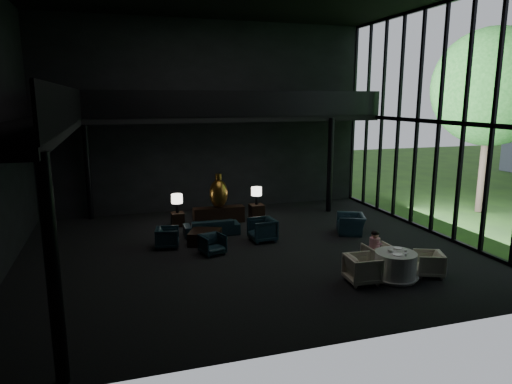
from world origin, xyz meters
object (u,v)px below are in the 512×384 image
object	(u,v)px
coffee_table	(205,237)
dining_table	(395,267)
window_armchair	(351,221)
bronze_urn	(219,193)
side_table_right	(257,212)
table_lamp_right	(256,192)
dining_chair_west	(363,267)
table_lamp_left	(177,199)
console	(219,215)
sofa	(211,225)
child	(375,242)
lounge_armchair_west	(167,237)
dining_chair_east	(429,263)
dining_chair_north	(378,255)
side_table_left	(178,219)
lounge_armchair_east	(262,227)
lounge_armchair_south	(212,244)

from	to	relation	value
coffee_table	dining_table	bearing A→B (deg)	-46.49
window_armchair	dining_table	size ratio (longest dim) A/B	0.85
bronze_urn	side_table_right	bearing A→B (deg)	6.61
table_lamp_right	dining_table	world-z (taller)	table_lamp_right
bronze_urn	dining_chair_west	size ratio (longest dim) A/B	1.48
table_lamp_left	side_table_right	size ratio (longest dim) A/B	1.19
table_lamp_right	console	bearing A→B (deg)	-174.02
sofa	dining_table	bearing A→B (deg)	126.05
dining_table	dining_chair_west	distance (m)	0.98
dining_chair_west	child	distance (m)	1.31
sofa	dining_table	world-z (taller)	dining_table
child	side_table_right	bearing A→B (deg)	-75.14
side_table_right	coffee_table	distance (m)	3.65
lounge_armchair_west	dining_chair_east	world-z (taller)	lounge_armchair_west
side_table_right	table_lamp_right	distance (m)	0.81
side_table_right	dining_chair_north	size ratio (longest dim) A/B	0.82
table_lamp_right	child	distance (m)	6.41
side_table_left	lounge_armchair_east	size ratio (longest dim) A/B	0.54
lounge_armchair_east	coffee_table	distance (m)	1.97
sofa	dining_chair_west	size ratio (longest dim) A/B	2.09
dining_chair_west	child	size ratio (longest dim) A/B	1.36
console	child	xyz separation A→B (m)	(3.24, -6.02, 0.46)
table_lamp_left	dining_chair_west	distance (m)	8.04
side_table_left	console	bearing A→B (deg)	-1.64
dining_chair_east	table_lamp_left	bearing A→B (deg)	-117.54
bronze_urn	coffee_table	bearing A→B (deg)	-113.13
dining_chair_east	dining_chair_west	distance (m)	2.01
dining_chair_north	side_table_right	bearing A→B (deg)	-74.30
lounge_armchair_east	dining_table	world-z (taller)	lounge_armchair_east
dining_chair_west	console	bearing A→B (deg)	22.80
sofa	lounge_armchair_south	distance (m)	2.11
side_table_left	side_table_right	xyz separation A→B (m)	(3.20, 0.10, 0.04)
bronze_urn	child	bearing A→B (deg)	-61.58
dining_chair_west	child	xyz separation A→B (m)	(0.90, 0.90, 0.33)
lounge_armchair_east	lounge_armchair_south	bearing A→B (deg)	-70.02
lounge_armchair_east	dining_chair_west	size ratio (longest dim) A/B	1.08
lounge_armchair_west	lounge_armchair_south	world-z (taller)	lounge_armchair_west
side_table_left	lounge_armchair_west	distance (m)	2.59
console	sofa	distance (m)	1.57
table_lamp_right	dining_chair_north	world-z (taller)	table_lamp_right
table_lamp_left	dining_table	bearing A→B (deg)	-55.07
dining_chair_north	console	bearing A→B (deg)	-61.08
side_table_left	lounge_armchair_south	bearing A→B (deg)	-80.36
dining_table	dining_chair_east	distance (m)	1.03
side_table_left	child	size ratio (longest dim) A/B	0.80
table_lamp_right	sofa	world-z (taller)	table_lamp_right
side_table_right	lounge_armchair_west	world-z (taller)	lounge_armchair_west
table_lamp_right	sofa	bearing A→B (deg)	-143.49
table_lamp_left	dining_chair_north	xyz separation A→B (m)	(4.94, -6.11, -0.67)
table_lamp_right	lounge_armchair_west	size ratio (longest dim) A/B	0.98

